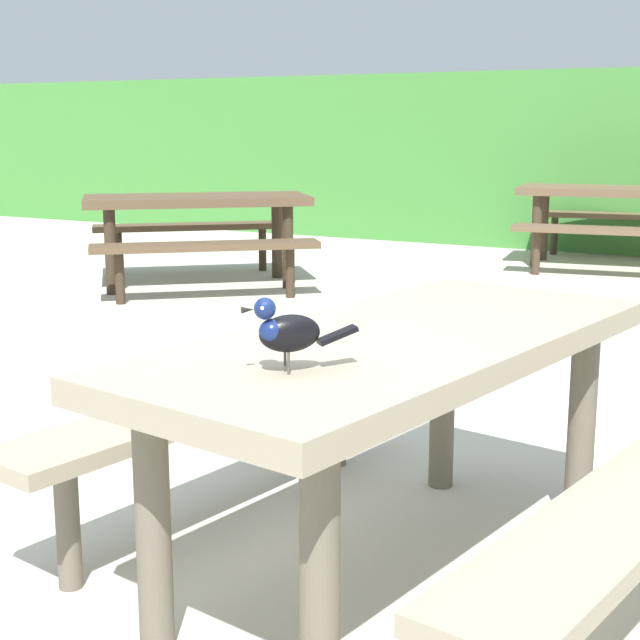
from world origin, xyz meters
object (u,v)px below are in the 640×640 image
object	(u,v)px
picnic_table_foreground	(398,396)
picnic_table_mid_right	(197,218)
picnic_table_mid_left	(619,207)
bird_grackle	(285,331)

from	to	relation	value
picnic_table_foreground	picnic_table_mid_right	world-z (taller)	same
picnic_table_mid_left	bird_grackle	bearing A→B (deg)	-84.87
picnic_table_mid_left	picnic_table_mid_right	bearing A→B (deg)	-136.46
picnic_table_foreground	bird_grackle	xyz separation A→B (m)	(-0.06, -0.53, 0.29)
picnic_table_mid_left	picnic_table_mid_right	size ratio (longest dim) A/B	0.81
picnic_table_foreground	picnic_table_mid_right	size ratio (longest dim) A/B	0.82
picnic_table_mid_left	picnic_table_mid_right	world-z (taller)	same
bird_grackle	picnic_table_mid_left	xyz separation A→B (m)	(-0.64, 7.15, -0.29)
picnic_table_foreground	bird_grackle	distance (m)	0.61
picnic_table_mid_right	bird_grackle	bearing A→B (deg)	-52.20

